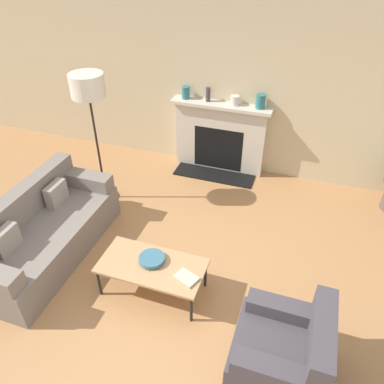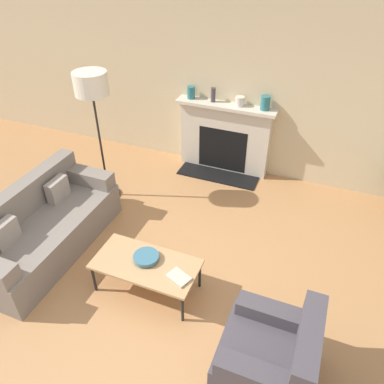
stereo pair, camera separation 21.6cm
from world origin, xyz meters
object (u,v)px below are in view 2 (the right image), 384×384
mantel_vase_left (191,92)px  mantel_vase_center_right (240,101)px  fireplace (224,139)px  couch (43,228)px  floor_lamp (92,93)px  book (179,277)px  mantel_vase_center_left (213,95)px  bowl (146,257)px  coffee_table (146,265)px  mantel_vase_right (265,103)px  armchair_near (271,356)px

mantel_vase_left → mantel_vase_center_right: mantel_vase_left is taller
fireplace → couch: bearing=-119.2°
floor_lamp → mantel_vase_center_right: size_ratio=13.32×
mantel_vase_left → mantel_vase_center_right: 0.78m
book → mantel_vase_center_left: mantel_vase_center_left is taller
bowl → mantel_vase_left: (-0.57, 2.71, 0.80)m
mantel_vase_center_right → book: bearing=-85.5°
book → coffee_table: bearing=-166.1°
fireplace → mantel_vase_right: (0.58, 0.01, 0.69)m
fireplace → book: bearing=-81.4°
fireplace → mantel_vase_center_right: bearing=4.1°
couch → mantel_vase_right: bearing=-37.8°
fireplace → couch: (-1.47, -2.63, -0.24)m
couch → mantel_vase_right: size_ratio=9.74×
armchair_near → mantel_vase_left: mantel_vase_left is taller
bowl → mantel_vase_left: size_ratio=1.48×
bowl → mantel_vase_right: 2.89m
fireplace → armchair_near: fireplace is taller
mantel_vase_center_left → floor_lamp: bearing=-130.1°
mantel_vase_left → mantel_vase_right: mantel_vase_right is taller
mantel_vase_center_right → mantel_vase_right: 0.38m
book → mantel_vase_left: mantel_vase_left is taller
mantel_vase_center_left → mantel_vase_right: 0.80m
fireplace → mantel_vase_right: bearing=1.4°
couch → mantel_vase_left: size_ratio=10.62×
coffee_table → floor_lamp: (-1.39, 1.38, 1.23)m
fireplace → coffee_table: (0.01, -2.75, -0.18)m
floor_lamp → mantel_vase_center_left: size_ratio=8.60×
couch → book: size_ratio=7.23×
mantel_vase_left → fireplace: bearing=-1.4°
couch → mantel_vase_center_right: (1.67, 2.65, 0.89)m
armchair_near → mantel_vase_center_right: 3.61m
mantel_vase_center_right → mantel_vase_right: mantel_vase_right is taller
bowl → coffee_table: bearing=-70.1°
mantel_vase_center_right → bowl: bearing=-94.4°
mantel_vase_center_left → fireplace: bearing=-3.8°
floor_lamp → mantel_vase_left: floor_lamp is taller
fireplace → mantel_vase_center_left: mantel_vase_center_left is taller
armchair_near → mantel_vase_right: mantel_vase_right is taller
armchair_near → floor_lamp: 3.66m
coffee_table → bowl: bowl is taller
mantel_vase_right → bowl: bearing=-102.3°
armchair_near → mantel_vase_right: (-0.90, 3.25, 0.94)m
coffee_table → book: (0.41, -0.06, 0.04)m
mantel_vase_center_left → mantel_vase_center_right: (0.42, 0.00, -0.04)m
floor_lamp → book: bearing=-38.6°
mantel_vase_left → couch: bearing=-108.6°
floor_lamp → mantel_vase_left: bearing=59.8°
coffee_table → bowl: bearing=109.9°
coffee_table → floor_lamp: bearing=135.2°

